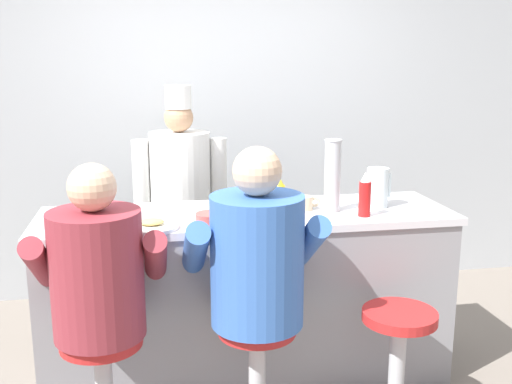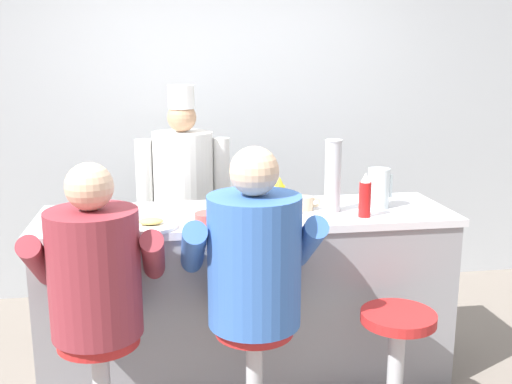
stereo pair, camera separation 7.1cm
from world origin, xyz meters
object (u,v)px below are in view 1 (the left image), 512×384
breakfast_plate (152,226)px  cook_in_whites_near (181,194)px  cereal_bowl (211,219)px  mustard_bottle_yellow (280,197)px  coffee_mug_tan (305,203)px  cup_stack_steel (333,175)px  water_pitcher_clear (377,187)px  hot_sauce_bottle_orange (289,204)px  ketchup_bottle_red (365,196)px  diner_seated_maroon (99,283)px  empty_stool_round (398,348)px  diner_seated_blue (256,267)px

breakfast_plate → cook_in_whites_near: 1.13m
cereal_bowl → breakfast_plate: bearing=-177.0°
cook_in_whites_near → mustard_bottle_yellow: bearing=-63.0°
cereal_bowl → cook_in_whites_near: cook_in_whites_near is taller
coffee_mug_tan → cup_stack_steel: (0.14, -0.05, 0.16)m
water_pitcher_clear → cook_in_whites_near: cook_in_whites_near is taller
coffee_mug_tan → hot_sauce_bottle_orange: bearing=-137.2°
cereal_bowl → cook_in_whites_near: 1.10m
ketchup_bottle_red → cup_stack_steel: bearing=135.0°
coffee_mug_tan → diner_seated_maroon: (-1.08, -0.55, -0.18)m
mustard_bottle_yellow → coffee_mug_tan: 0.18m
water_pitcher_clear → mustard_bottle_yellow: bearing=-175.0°
cook_in_whites_near → empty_stool_round: bearing=-56.8°
breakfast_plate → cook_in_whites_near: cook_in_whites_near is taller
coffee_mug_tan → breakfast_plate: bearing=-165.0°
cup_stack_steel → diner_seated_blue: size_ratio=0.28×
mustard_bottle_yellow → breakfast_plate: size_ratio=0.76×
mustard_bottle_yellow → coffee_mug_tan: bearing=19.5°
cereal_bowl → diner_seated_blue: diner_seated_blue is taller
cereal_bowl → empty_stool_round: cereal_bowl is taller
ketchup_bottle_red → breakfast_plate: ketchup_bottle_red is taller
empty_stool_round → cup_stack_steel: bearing=109.3°
water_pitcher_clear → cup_stack_steel: cup_stack_steel is taller
mustard_bottle_yellow → coffee_mug_tan: mustard_bottle_yellow is taller
diner_seated_maroon → empty_stool_round: size_ratio=2.29×
cereal_bowl → cup_stack_steel: (0.68, 0.16, 0.17)m
mustard_bottle_yellow → cook_in_whites_near: size_ratio=0.12×
diner_seated_blue → breakfast_plate: bearing=144.9°
cup_stack_steel → diner_seated_maroon: 1.36m
coffee_mug_tan → empty_stool_round: 0.91m
ketchup_bottle_red → diner_seated_blue: 0.78m
hot_sauce_bottle_orange → empty_stool_round: (0.44, -0.48, -0.63)m
water_pitcher_clear → diner_seated_blue: (-0.80, -0.55, -0.23)m
hot_sauce_bottle_orange → breakfast_plate: size_ratio=0.48×
breakfast_plate → empty_stool_round: size_ratio=0.45×
breakfast_plate → ketchup_bottle_red: bearing=1.9°
mustard_bottle_yellow → empty_stool_round: mustard_bottle_yellow is taller
mustard_bottle_yellow → hot_sauce_bottle_orange: bearing=-52.0°
breakfast_plate → diner_seated_maroon: 0.44m
cook_in_whites_near → diner_seated_blue: bearing=-79.7°
mustard_bottle_yellow → diner_seated_blue: size_ratio=0.14×
water_pitcher_clear → diner_seated_maroon: 1.62m
coffee_mug_tan → empty_stool_round: size_ratio=0.23×
coffee_mug_tan → cook_in_whites_near: bearing=125.9°
mustard_bottle_yellow → cook_in_whites_near: bearing=117.0°
coffee_mug_tan → cook_in_whites_near: (-0.64, 0.88, -0.12)m
diner_seated_blue → mustard_bottle_yellow: bearing=66.0°
water_pitcher_clear → cereal_bowl: water_pitcher_clear is taller
diner_seated_maroon → empty_stool_round: 1.47m
coffee_mug_tan → empty_stool_round: bearing=-61.1°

